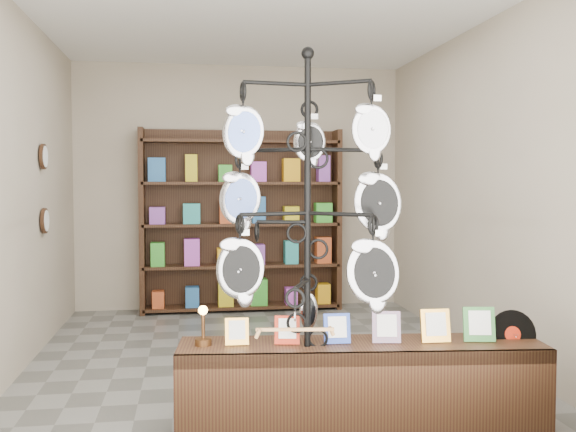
% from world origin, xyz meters
% --- Properties ---
extents(ground, '(5.00, 5.00, 0.00)m').
position_xyz_m(ground, '(0.00, 0.00, 0.00)').
color(ground, slate).
rests_on(ground, ground).
extents(room_envelope, '(5.00, 5.00, 5.00)m').
position_xyz_m(room_envelope, '(0.00, 0.00, 1.85)').
color(room_envelope, '#B0A38E').
rests_on(room_envelope, ground).
extents(display_tree, '(1.23, 1.18, 2.37)m').
position_xyz_m(display_tree, '(0.08, -1.67, 1.37)').
color(display_tree, black).
rests_on(display_tree, ground).
extents(front_shelf, '(2.31, 0.69, 0.80)m').
position_xyz_m(front_shelf, '(0.43, -1.64, 0.28)').
color(front_shelf, black).
rests_on(front_shelf, ground).
extents(back_shelving, '(2.42, 0.36, 2.20)m').
position_xyz_m(back_shelving, '(0.00, 2.30, 1.03)').
color(back_shelving, black).
rests_on(back_shelving, ground).
extents(wall_clocks, '(0.03, 0.24, 0.84)m').
position_xyz_m(wall_clocks, '(-1.97, 0.80, 1.50)').
color(wall_clocks, black).
rests_on(wall_clocks, ground).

